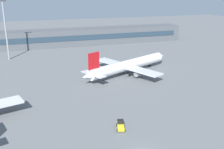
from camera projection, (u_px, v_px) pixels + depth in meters
name	position (u px, v px, depth m)	size (l,w,h in m)	color
ground_plane	(92.00, 85.00, 85.78)	(400.00, 400.00, 0.00)	slate
terminal_building	(62.00, 38.00, 144.29)	(138.27, 12.13, 9.00)	#4C5156
airplane_mid	(129.00, 65.00, 96.96)	(40.00, 28.86, 10.57)	white
baggage_tug_yellow	(121.00, 125.00, 58.97)	(2.61, 3.88, 1.75)	yellow
floodlight_tower_west	(5.00, 25.00, 112.87)	(3.20, 0.80, 26.15)	gray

